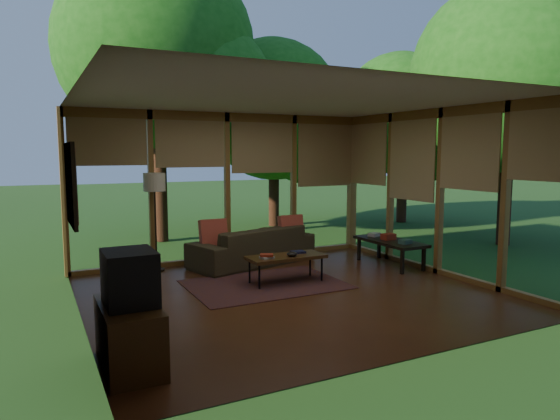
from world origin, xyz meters
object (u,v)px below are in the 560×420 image
floor_lamp (154,188)px  media_cabinet (129,336)px  coffee_table (286,258)px  television (130,278)px  sofa (253,245)px  side_console (390,243)px

floor_lamp → media_cabinet: bearing=-106.4°
media_cabinet → coffee_table: size_ratio=0.83×
television → coffee_table: (2.67, 2.04, -0.46)m
sofa → floor_lamp: 1.99m
floor_lamp → coffee_table: size_ratio=1.38×
television → floor_lamp: floor_lamp is taller
floor_lamp → side_console: floor_lamp is taller
sofa → floor_lamp: bearing=-24.7°
sofa → media_cabinet: (-2.75, -3.46, -0.04)m
media_cabinet → side_console: (4.87, 2.26, 0.11)m
media_cabinet → floor_lamp: size_ratio=0.61×
media_cabinet → coffee_table: 3.38m
media_cabinet → side_console: size_ratio=0.71×
sofa → floor_lamp: floor_lamp is taller
coffee_table → side_console: size_ratio=0.86×
sofa → television: bearing=35.7°
media_cabinet → floor_lamp: 4.03m
media_cabinet → television: bearing=0.0°
floor_lamp → side_console: (3.78, -1.45, -1.00)m
sofa → coffee_table: bearing=71.5°
media_cabinet → coffee_table: bearing=37.1°
television → media_cabinet: bearing=180.0°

